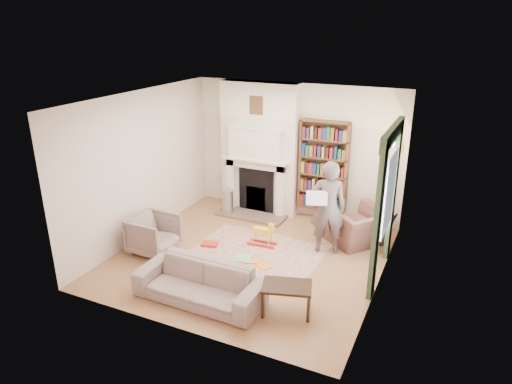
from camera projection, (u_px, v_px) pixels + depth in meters
The scene contains 25 objects.
floor at pixel (250, 256), 8.17m from camera, with size 4.50×4.50×0.00m, color brown.
ceiling at pixel (249, 99), 7.18m from camera, with size 4.50×4.50×0.00m, color white.
wall_back at pixel (296, 150), 9.58m from camera, with size 4.50×4.50×0.00m, color #F3E0D2.
wall_front at pixel (173, 237), 5.76m from camera, with size 4.50×4.50×0.00m, color #F3E0D2.
wall_left at pixel (142, 166), 8.56m from camera, with size 4.50×4.50×0.00m, color #F3E0D2.
wall_right at pixel (386, 204), 6.79m from camera, with size 4.50×4.50×0.00m, color #F3E0D2.
fireplace at pixel (260, 149), 9.71m from camera, with size 1.70×0.58×2.80m.
bookcase at pixel (323, 166), 9.30m from camera, with size 1.00×0.24×1.85m, color brown.
window at pixel (390, 192), 7.11m from camera, with size 0.02×0.90×1.30m, color silver.
curtain_left at pixel (377, 223), 6.62m from camera, with size 0.07×0.32×2.40m, color #304A2F.
curtain_right at pixel (393, 192), 7.81m from camera, with size 0.07×0.32×2.40m, color #304A2F.
pelmet at pixel (393, 134), 6.80m from camera, with size 0.09×1.70×0.24m, color #304A2F.
wall_sconce at pixel (391, 146), 7.97m from camera, with size 0.20×0.24×0.24m, color gold, non-canonical shape.
rug at pixel (255, 254), 8.25m from camera, with size 2.29×1.76×0.01m, color beige.
armchair_reading at pixel (359, 226), 8.57m from camera, with size 1.03×0.90×0.67m, color #482726.
armchair_left at pixel (154, 234), 8.22m from camera, with size 0.75×0.77×0.70m, color #A29585.
sofa at pixel (200, 283), 6.81m from camera, with size 1.96×0.77×0.57m, color gray.
man_reading at pixel (328, 208), 8.05m from camera, with size 0.63×0.41×1.73m, color #544643.
newspaper at pixel (317, 198), 7.86m from camera, with size 0.37×0.02×0.26m, color silver.
coffee_table at pixel (287, 299), 6.54m from camera, with size 0.70×0.45×0.45m, color black, non-canonical shape.
paraffin_heater at pixel (228, 202), 9.87m from camera, with size 0.24×0.24×0.55m, color #A6A9AD.
rocking_horse at pixel (262, 234), 8.49m from camera, with size 0.53×0.21×0.47m, color yellow, non-canonical shape.
board_game at pixel (243, 258), 8.06m from camera, with size 0.32×0.32×0.03m, color #E6D851.
game_box_lid at pixel (210, 244), 8.54m from camera, with size 0.30×0.20×0.05m, color red.
comic_annuals at pixel (254, 266), 7.81m from camera, with size 0.51×0.65×0.02m.
Camera 1 is at (3.14, -6.51, 3.97)m, focal length 32.00 mm.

